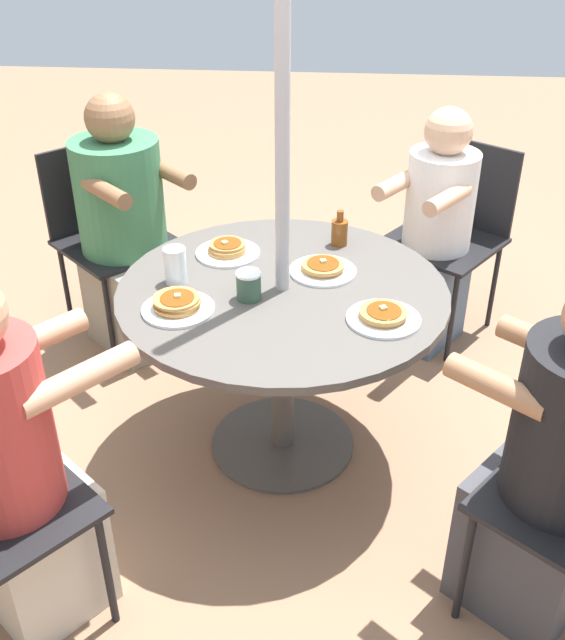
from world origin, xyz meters
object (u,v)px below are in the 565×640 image
coffee_cup (249,285)px  patio_table (282,316)px  patio_chair_south (453,226)px  syrup_bottle (339,231)px  patio_chair_west (107,227)px  diner_east (553,474)px  drinking_glass_a (175,265)px  pancake_plate_b (383,316)px  pancake_plate_d (177,305)px  pancake_plate_c (228,250)px  diner_south (433,239)px  diner_west (128,238)px  diner_north (15,473)px  pancake_plate_a (323,269)px

coffee_cup → patio_table: bearing=-52.5°
patio_chair_south → syrup_bottle: patio_chair_south is taller
patio_chair_west → diner_east: bearing=92.0°
patio_table → syrup_bottle: 0.44m
drinking_glass_a → patio_chair_south: bearing=-48.0°
pancake_plate_b → pancake_plate_d: (0.01, 0.67, 0.01)m
pancake_plate_d → coffee_cup: coffee_cup is taller
diner_east → drinking_glass_a: bearing=99.7°
diner_east → pancake_plate_d: (0.48, 1.14, 0.21)m
pancake_plate_b → pancake_plate_c: (0.42, 0.57, 0.00)m
patio_chair_west → syrup_bottle: size_ratio=6.35×
patio_table → diner_east: diner_east is taller
pancake_plate_d → syrup_bottle: bearing=-44.1°
patio_table → pancake_plate_c: 0.35m
coffee_cup → syrup_bottle: bearing=-33.9°
diner_east → drinking_glass_a: size_ratio=8.77×
diner_south → syrup_bottle: bearing=85.0°
diner_east → diner_west: diner_west is taller
diner_north → drinking_glass_a: bearing=109.9°
pancake_plate_a → pancake_plate_d: 0.56m
diner_south → diner_east: bearing=133.3°
coffee_cup → pancake_plate_c: bearing=20.5°
patio_table → pancake_plate_a: (0.12, -0.13, 0.13)m
diner_east → coffee_cup: diner_east is taller
coffee_cup → drinking_glass_a: drinking_glass_a is taller
pancake_plate_d → coffee_cup: size_ratio=2.45×
patio_chair_west → syrup_bottle: 1.21m
pancake_plate_a → pancake_plate_c: size_ratio=1.00×
diner_east → syrup_bottle: bearing=70.6°
pancake_plate_d → pancake_plate_b: bearing=-90.5°
patio_chair_south → pancake_plate_d: patio_chair_south is taller
pancake_plate_b → coffee_cup: (0.10, 0.45, 0.03)m
patio_chair_west → pancake_plate_a: (-0.72, -1.02, 0.21)m
patio_table → diner_north: bearing=140.2°
diner_north → diner_east: 1.49m
pancake_plate_b → diner_north: bearing=121.4°
patio_table → diner_south: size_ratio=1.04×
coffee_cup → pancake_plate_b: bearing=-103.1°
patio_table → pancake_plate_c: pancake_plate_c is taller
drinking_glass_a → pancake_plate_c: bearing=-33.1°
pancake_plate_d → diner_east: bearing=-112.9°
patio_table → pancake_plate_b: (-0.19, -0.34, 0.13)m
syrup_bottle → diner_east: bearing=-148.7°
diner_south → diner_west: (-0.13, 1.37, 0.01)m
coffee_cup → drinking_glass_a: bearing=70.9°
patio_chair_south → diner_west: size_ratio=0.76×
pancake_plate_b → syrup_bottle: bearing=15.5°
pancake_plate_c → drinking_glass_a: drinking_glass_a is taller
patio_table → diner_north: diner_north is taller
pancake_plate_c → drinking_glass_a: (-0.23, 0.15, 0.05)m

